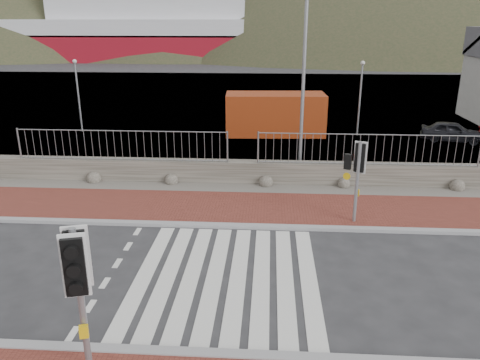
# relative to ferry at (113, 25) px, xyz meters

# --- Properties ---
(ground) EXTENTS (220.00, 220.00, 0.00)m
(ground) POSITION_rel_ferry_xyz_m (24.65, -67.90, -5.36)
(ground) COLOR #28282B
(ground) RESTS_ON ground
(sidewalk_far) EXTENTS (40.00, 3.00, 0.08)m
(sidewalk_far) POSITION_rel_ferry_xyz_m (24.65, -63.40, -5.32)
(sidewalk_far) COLOR brown
(sidewalk_far) RESTS_ON ground
(kerb_near) EXTENTS (40.00, 0.25, 0.12)m
(kerb_near) POSITION_rel_ferry_xyz_m (24.65, -70.90, -5.31)
(kerb_near) COLOR gray
(kerb_near) RESTS_ON ground
(kerb_far) EXTENTS (40.00, 0.25, 0.12)m
(kerb_far) POSITION_rel_ferry_xyz_m (24.65, -64.90, -5.31)
(kerb_far) COLOR gray
(kerb_far) RESTS_ON ground
(zebra_crossing) EXTENTS (4.62, 5.60, 0.01)m
(zebra_crossing) POSITION_rel_ferry_xyz_m (24.65, -67.90, -5.36)
(zebra_crossing) COLOR silver
(zebra_crossing) RESTS_ON ground
(gravel_strip) EXTENTS (40.00, 1.50, 0.06)m
(gravel_strip) POSITION_rel_ferry_xyz_m (24.65, -61.40, -5.33)
(gravel_strip) COLOR #59544C
(gravel_strip) RESTS_ON ground
(stone_wall) EXTENTS (40.00, 0.60, 0.90)m
(stone_wall) POSITION_rel_ferry_xyz_m (24.65, -60.60, -4.91)
(stone_wall) COLOR #49453C
(stone_wall) RESTS_ON ground
(railing) EXTENTS (18.07, 0.07, 1.22)m
(railing) POSITION_rel_ferry_xyz_m (24.65, -60.75, -3.54)
(railing) COLOR gray
(railing) RESTS_ON stone_wall
(quay) EXTENTS (120.00, 40.00, 0.50)m
(quay) POSITION_rel_ferry_xyz_m (24.65, -40.00, -5.36)
(quay) COLOR #4C4C4F
(quay) RESTS_ON ground
(water) EXTENTS (220.00, 50.00, 0.05)m
(water) POSITION_rel_ferry_xyz_m (24.65, -5.00, -5.36)
(water) COLOR #3F4C54
(water) RESTS_ON ground
(ferry) EXTENTS (50.00, 16.00, 20.00)m
(ferry) POSITION_rel_ferry_xyz_m (0.00, 0.00, 0.00)
(ferry) COLOR maroon
(ferry) RESTS_ON ground
(hills_backdrop) EXTENTS (254.00, 90.00, 100.00)m
(hills_backdrop) POSITION_rel_ferry_xyz_m (31.40, 20.00, -28.42)
(hills_backdrop) COLOR #2B331F
(hills_backdrop) RESTS_ON ground
(traffic_signal_near) EXTENTS (0.49, 0.36, 3.03)m
(traffic_signal_near) POSITION_rel_ferry_xyz_m (22.52, -71.65, -3.18)
(traffic_signal_near) COLOR gray
(traffic_signal_near) RESTS_ON ground
(traffic_signal_far) EXTENTS (0.66, 0.43, 2.71)m
(traffic_signal_far) POSITION_rel_ferry_xyz_m (28.42, -64.30, -3.40)
(traffic_signal_far) COLOR gray
(traffic_signal_far) RESTS_ON ground
(streetlight) EXTENTS (1.65, 0.59, 7.93)m
(streetlight) POSITION_rel_ferry_xyz_m (27.09, -59.83, -0.90)
(streetlight) COLOR gray
(streetlight) RESTS_ON ground
(shipping_container) EXTENTS (5.65, 2.60, 2.31)m
(shipping_container) POSITION_rel_ferry_xyz_m (25.98, -51.97, -4.21)
(shipping_container) COLOR maroon
(shipping_container) RESTS_ON ground
(car_a) EXTENTS (3.43, 2.16, 1.09)m
(car_a) POSITION_rel_ferry_xyz_m (35.46, -53.17, -4.82)
(car_a) COLOR black
(car_a) RESTS_ON ground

